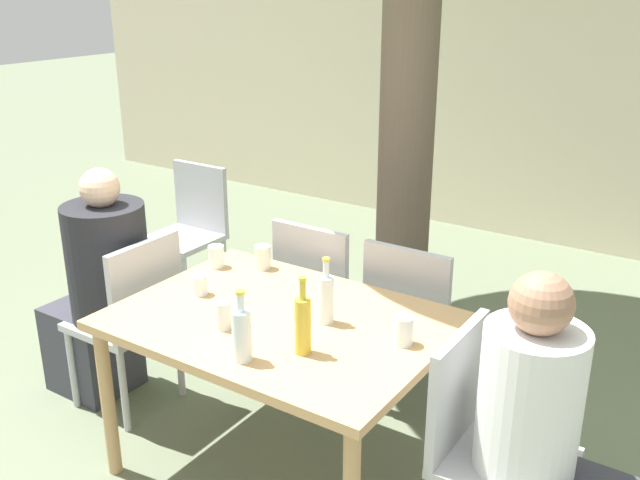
% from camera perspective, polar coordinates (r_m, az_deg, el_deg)
% --- Properties ---
extents(ground_plane, '(30.00, 30.00, 0.00)m').
position_cam_1_polar(ground_plane, '(3.39, -2.96, -17.76)').
color(ground_plane, '#667056').
extents(cafe_building_wall, '(10.00, 0.08, 2.80)m').
position_cam_1_polar(cafe_building_wall, '(5.98, 18.28, 12.78)').
color(cafe_building_wall, beige).
rests_on(cafe_building_wall, ground_plane).
extents(dining_table_front, '(1.35, 0.99, 0.76)m').
position_cam_1_polar(dining_table_front, '(3.02, -3.19, -7.58)').
color(dining_table_front, tan).
rests_on(dining_table_front, ground_plane).
extents(patio_chair_0, '(0.44, 0.44, 0.93)m').
position_cam_1_polar(patio_chair_0, '(3.65, -14.73, -5.67)').
color(patio_chair_0, '#B2B2B7').
rests_on(patio_chair_0, ground_plane).
extents(patio_chair_1, '(0.44, 0.44, 0.93)m').
position_cam_1_polar(patio_chair_1, '(2.73, 12.95, -15.16)').
color(patio_chair_1, '#B2B2B7').
rests_on(patio_chair_1, ground_plane).
extents(patio_chair_2, '(0.44, 0.44, 0.93)m').
position_cam_1_polar(patio_chair_2, '(3.75, 0.17, -4.18)').
color(patio_chair_2, '#B2B2B7').
rests_on(patio_chair_2, ground_plane).
extents(patio_chair_3, '(0.44, 0.44, 0.93)m').
position_cam_1_polar(patio_chair_3, '(3.51, 7.59, -6.19)').
color(patio_chair_3, '#B2B2B7').
rests_on(patio_chair_3, ground_plane).
extents(patio_chair_4, '(0.44, 0.44, 0.93)m').
position_cam_1_polar(patio_chair_4, '(4.82, -10.31, 1.17)').
color(patio_chair_4, '#B2B2B7').
rests_on(patio_chair_4, ground_plane).
extents(person_seated_0, '(0.60, 0.40, 1.24)m').
position_cam_1_polar(person_seated_0, '(3.79, -17.10, -4.22)').
color(person_seated_0, '#383842').
rests_on(person_seated_0, ground_plane).
extents(person_seated_1, '(0.58, 0.35, 1.21)m').
position_cam_1_polar(person_seated_1, '(2.67, 17.87, -16.24)').
color(person_seated_1, '#383842').
rests_on(person_seated_1, ground_plane).
extents(oil_cruet_0, '(0.06, 0.06, 0.31)m').
position_cam_1_polar(oil_cruet_0, '(2.66, -1.38, -6.73)').
color(oil_cruet_0, gold).
rests_on(oil_cruet_0, dining_table_front).
extents(water_bottle_1, '(0.07, 0.07, 0.28)m').
position_cam_1_polar(water_bottle_1, '(2.63, -6.27, -7.46)').
color(water_bottle_1, silver).
rests_on(water_bottle_1, dining_table_front).
extents(water_bottle_2, '(0.06, 0.06, 0.28)m').
position_cam_1_polar(water_bottle_2, '(2.89, 0.49, -4.65)').
color(water_bottle_2, silver).
rests_on(water_bottle_2, dining_table_front).
extents(drinking_glass_0, '(0.08, 0.08, 0.11)m').
position_cam_1_polar(drinking_glass_0, '(3.49, -8.30, -1.31)').
color(drinking_glass_0, white).
rests_on(drinking_glass_0, dining_table_front).
extents(drinking_glass_1, '(0.07, 0.07, 0.09)m').
position_cam_1_polar(drinking_glass_1, '(3.21, -9.58, -3.56)').
color(drinking_glass_1, white).
rests_on(drinking_glass_1, dining_table_front).
extents(drinking_glass_2, '(0.08, 0.08, 0.12)m').
position_cam_1_polar(drinking_glass_2, '(3.44, -4.61, -1.38)').
color(drinking_glass_2, silver).
rests_on(drinking_glass_2, dining_table_front).
extents(drinking_glass_3, '(0.07, 0.07, 0.11)m').
position_cam_1_polar(drinking_glass_3, '(2.77, 6.70, -7.21)').
color(drinking_glass_3, silver).
rests_on(drinking_glass_3, dining_table_front).
extents(drinking_glass_4, '(0.06, 0.06, 0.12)m').
position_cam_1_polar(drinking_glass_4, '(2.89, -7.75, -6.01)').
color(drinking_glass_4, silver).
rests_on(drinking_glass_4, dining_table_front).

